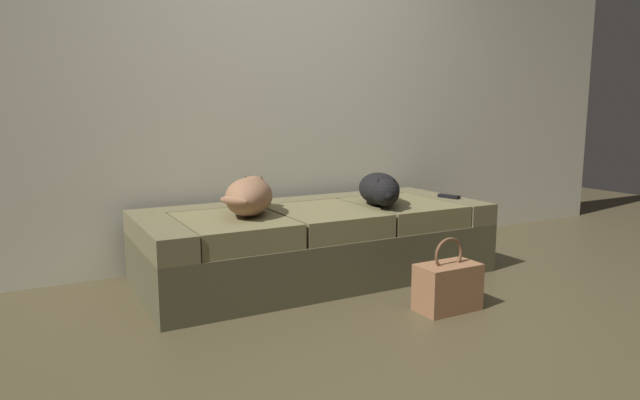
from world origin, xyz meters
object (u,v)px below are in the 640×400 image
(dog_dark, at_px, (380,189))
(tv_remote, at_px, (449,196))
(couch, at_px, (316,242))
(handbag, at_px, (448,286))
(dog_tan, at_px, (250,195))

(dog_dark, distance_m, tv_remote, 0.57)
(couch, height_order, tv_remote, tv_remote)
(tv_remote, bearing_deg, handbag, -146.88)
(couch, relative_size, dog_tan, 3.61)
(couch, bearing_deg, handbag, -69.81)
(dog_tan, xyz_separation_m, handbag, (0.74, -0.82, -0.41))
(couch, relative_size, handbag, 5.53)
(couch, xyz_separation_m, dog_tan, (-0.43, -0.02, 0.32))
(dog_tan, bearing_deg, tv_remote, -3.74)
(couch, distance_m, handbag, 0.90)
(couch, xyz_separation_m, handbag, (0.31, -0.84, -0.09))
(dog_dark, xyz_separation_m, handbag, (-0.07, -0.71, -0.40))
(dog_tan, height_order, tv_remote, dog_tan)
(dog_tan, xyz_separation_m, tv_remote, (1.38, -0.09, -0.09))
(dog_tan, relative_size, handbag, 1.53)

